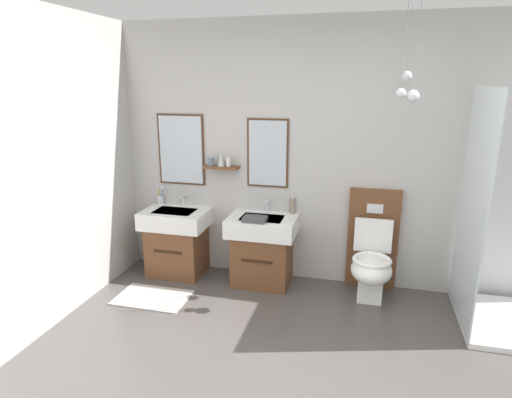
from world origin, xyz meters
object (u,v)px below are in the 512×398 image
vanity_sink_right (262,248)px  shower_tray (502,280)px  toilet (372,257)px  folded_hand_towel (255,219)px  toothbrush_cup (161,199)px  soap_dispenser (292,206)px  vanity_sink_left (177,239)px

vanity_sink_right → shower_tray: 2.12m
toilet → shower_tray: shower_tray is taller
folded_hand_towel → shower_tray: size_ratio=0.11×
toothbrush_cup → shower_tray: (3.28, -0.45, -0.35)m
soap_dispenser → vanity_sink_right: bearing=-145.4°
vanity_sink_right → shower_tray: (2.10, -0.28, 0.03)m
vanity_sink_right → toothbrush_cup: size_ratio=3.43×
vanity_sink_right → shower_tray: bearing=-7.7°
toilet → folded_hand_towel: 1.17m
soap_dispenser → folded_hand_towel: (-0.30, -0.33, -0.06)m
toilet → shower_tray: 1.08m
toilet → folded_hand_towel: (-1.10, -0.16, 0.34)m
toothbrush_cup → soap_dispenser: (1.45, 0.01, 0.03)m
vanity_sink_left → shower_tray: shower_tray is taller
toothbrush_cup → vanity_sink_left: bearing=-34.1°
toothbrush_cup → folded_hand_towel: (1.14, -0.32, -0.03)m
folded_hand_towel → toothbrush_cup: bearing=164.2°
vanity_sink_right → toothbrush_cup: (-1.18, 0.17, 0.38)m
soap_dispenser → shower_tray: (1.83, -0.46, -0.38)m
toothbrush_cup → soap_dispenser: size_ratio=1.05×
vanity_sink_left → folded_hand_towel: bearing=-9.6°
toilet → folded_hand_towel: size_ratio=4.55×
shower_tray → vanity_sink_left: bearing=174.7°
soap_dispenser → folded_hand_towel: bearing=-132.4°
folded_hand_towel → shower_tray: shower_tray is taller
vanity_sink_right → soap_dispenser: soap_dispenser is taller
vanity_sink_left → toothbrush_cup: toothbrush_cup is taller
toilet → soap_dispenser: size_ratio=5.18×
soap_dispenser → shower_tray: shower_tray is taller
folded_hand_towel → vanity_sink_right: bearing=75.2°
toilet → soap_dispenser: 0.91m
toilet → folded_hand_towel: toilet is taller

